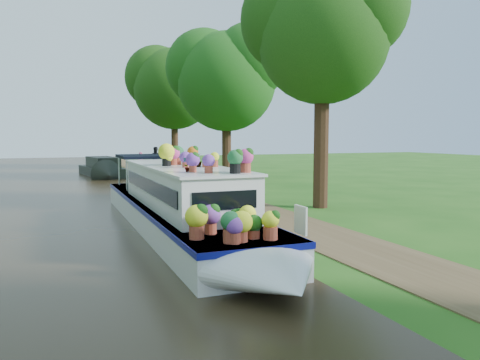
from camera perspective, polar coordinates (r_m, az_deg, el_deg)
name	(u,v)px	position (r m, az deg, el deg)	size (l,w,h in m)	color
ground	(261,230)	(13.46, 2.63, -6.09)	(100.00, 100.00, 0.00)	#205114
canal_water	(33,248)	(12.30, -23.97, -7.62)	(10.00, 100.00, 0.02)	black
towpath	(298,226)	(13.99, 7.12, -5.62)	(2.20, 100.00, 0.03)	#4E3D24
plant_boat	(181,203)	(12.88, -7.15, -2.80)	(2.29, 13.52, 2.22)	silver
tree_near_overhang	(322,28)	(18.12, 9.94, 17.82)	(5.52, 5.28, 8.99)	black
tree_near_mid	(226,74)	(29.10, -1.76, 12.81)	(6.90, 6.60, 9.40)	black
tree_near_far	(174,82)	(39.49, -8.11, 11.70)	(7.59, 7.26, 10.30)	black
second_boat	(103,169)	(32.30, -16.37, 1.34)	(2.73, 6.81, 1.27)	black
pedestrian_pink	(141,162)	(35.18, -11.99, 2.17)	(0.54, 0.36, 1.48)	#EB6082
pedestrian_dark	(156,159)	(36.22, -10.17, 2.57)	(0.89, 0.69, 1.83)	black
verge_plant	(234,211)	(15.50, -0.70, -3.82)	(0.35, 0.31, 0.39)	#1C5D1F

